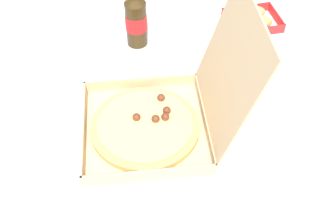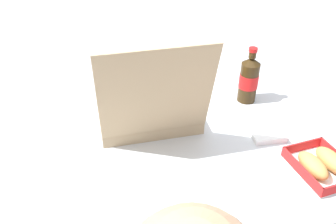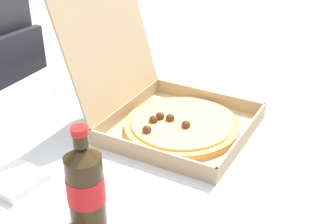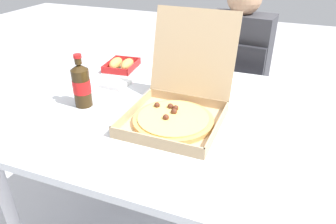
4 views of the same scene
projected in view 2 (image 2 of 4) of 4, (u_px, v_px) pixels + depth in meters
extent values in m
cube|color=silver|center=(163.00, 129.00, 1.26)|extent=(1.18, 1.03, 0.03)
cylinder|color=#B7B7BC|center=(237.00, 119.00, 1.93)|extent=(0.05, 0.05, 0.69)
cylinder|color=#B7B7BC|center=(40.00, 149.00, 1.72)|extent=(0.05, 0.05, 0.69)
cube|color=tan|center=(146.00, 112.00, 1.32)|extent=(0.35, 0.35, 0.01)
cube|color=tan|center=(138.00, 85.00, 1.45)|extent=(0.35, 0.01, 0.04)
cube|color=tan|center=(190.00, 101.00, 1.34)|extent=(0.01, 0.35, 0.04)
cube|color=tan|center=(100.00, 113.00, 1.28)|extent=(0.01, 0.35, 0.04)
cube|color=tan|center=(155.00, 134.00, 1.17)|extent=(0.35, 0.01, 0.04)
cube|color=tan|center=(157.00, 95.00, 1.02)|extent=(0.35, 0.11, 0.34)
cylinder|color=tan|center=(146.00, 109.00, 1.32)|extent=(0.31, 0.31, 0.02)
cylinder|color=#EAC666|center=(146.00, 107.00, 1.31)|extent=(0.27, 0.27, 0.01)
sphere|color=#562819|center=(152.00, 113.00, 1.26)|extent=(0.02, 0.02, 0.02)
sphere|color=#562819|center=(149.00, 109.00, 1.28)|extent=(0.02, 0.02, 0.02)
sphere|color=#562819|center=(159.00, 113.00, 1.26)|extent=(0.02, 0.02, 0.02)
sphere|color=#562819|center=(150.00, 101.00, 1.32)|extent=(0.02, 0.02, 0.02)
sphere|color=#562819|center=(173.00, 110.00, 1.28)|extent=(0.02, 0.02, 0.02)
cube|color=white|center=(320.00, 170.00, 1.07)|extent=(0.17, 0.20, 0.00)
cube|color=red|center=(302.00, 146.00, 1.13)|extent=(0.15, 0.02, 0.03)
cube|color=red|center=(301.00, 171.00, 1.04)|extent=(0.02, 0.19, 0.03)
ellipsoid|color=tan|center=(331.00, 160.00, 1.06)|extent=(0.07, 0.12, 0.05)
ellipsoid|color=tan|center=(313.00, 165.00, 1.04)|extent=(0.07, 0.12, 0.05)
cylinder|color=#33230F|center=(248.00, 82.00, 1.35)|extent=(0.07, 0.07, 0.16)
cone|color=#33230F|center=(252.00, 61.00, 1.30)|extent=(0.07, 0.07, 0.02)
cylinder|color=#33230F|center=(252.00, 55.00, 1.29)|extent=(0.03, 0.03, 0.02)
cylinder|color=red|center=(253.00, 50.00, 1.27)|extent=(0.03, 0.03, 0.01)
cylinder|color=red|center=(249.00, 81.00, 1.35)|extent=(0.07, 0.07, 0.06)
cube|color=white|center=(125.00, 211.00, 0.94)|extent=(0.23, 0.18, 0.00)
cube|color=white|center=(266.00, 132.00, 1.21)|extent=(0.12, 0.12, 0.02)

